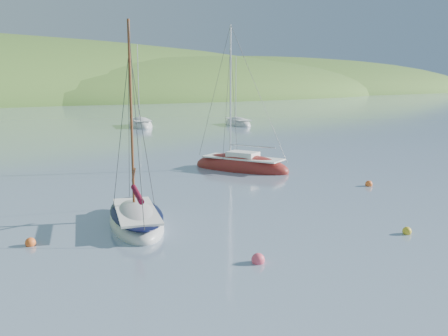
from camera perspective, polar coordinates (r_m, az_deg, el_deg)
ground at (r=18.55m, az=10.89°, el=-10.22°), size 700.00×700.00×0.00m
daysailer_white at (r=22.69m, az=-10.00°, el=-5.87°), size 4.47×6.67×9.63m
sloop_red at (r=36.07m, az=1.96°, el=0.13°), size 5.11×7.94×11.11m
distant_sloop_b at (r=71.68m, az=-9.52°, el=4.85°), size 5.96×9.23×12.42m
distant_sloop_d at (r=73.10m, az=1.59°, el=5.07°), size 5.00×8.00×10.77m
mooring_buoys at (r=22.34m, az=6.61°, el=-6.29°), size 20.26×8.59×0.48m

